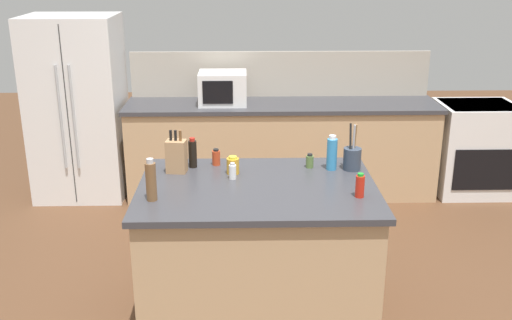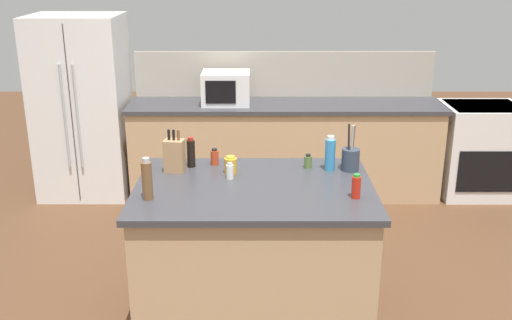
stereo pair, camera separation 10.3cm
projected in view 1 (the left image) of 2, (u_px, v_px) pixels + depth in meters
The scene contains 17 objects.
ground_plane at pixel (257, 314), 4.08m from camera, with size 14.00×14.00×0.00m, color brown.
back_counter_run at pixel (281, 149), 6.02m from camera, with size 3.07×0.66×0.94m.
wall_backsplash at pixel (280, 74), 6.09m from camera, with size 3.03×0.03×0.46m, color #B2A899.
kitchen_island at pixel (257, 252), 3.93m from camera, with size 1.51×1.07×0.94m.
refrigerator at pixel (78, 108), 5.88m from camera, with size 0.87×0.75×1.79m.
range_oven at pixel (474, 148), 6.06m from camera, with size 0.76×0.65×0.92m.
microwave at pixel (223, 88), 5.80m from camera, with size 0.46×0.39×0.31m.
knife_block at pixel (176, 156), 3.98m from camera, with size 0.14×0.12×0.29m.
utensil_crock at pixel (352, 158), 4.04m from camera, with size 0.12×0.12×0.32m.
spice_jar_paprika at pixel (216, 157), 4.13m from camera, with size 0.06×0.06×0.12m.
hot_sauce_bottle at pixel (360, 186), 3.58m from camera, with size 0.05×0.05×0.15m.
salt_shaker at pixel (233, 171), 3.88m from camera, with size 0.05×0.05×0.11m.
honey_jar at pixel (233, 166), 3.97m from camera, with size 0.08×0.08×0.12m.
spice_jar_oregano at pixel (310, 161), 4.09m from camera, with size 0.05×0.05×0.10m.
dish_soap_bottle at pixel (332, 154), 4.03m from camera, with size 0.07×0.07×0.24m.
pepper_grinder at pixel (151, 181), 3.52m from camera, with size 0.06×0.06×0.26m.
soy_sauce_bottle at pixel (193, 153), 4.08m from camera, with size 0.06×0.06×0.21m.
Camera 1 is at (-0.09, -3.52, 2.32)m, focal length 42.00 mm.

